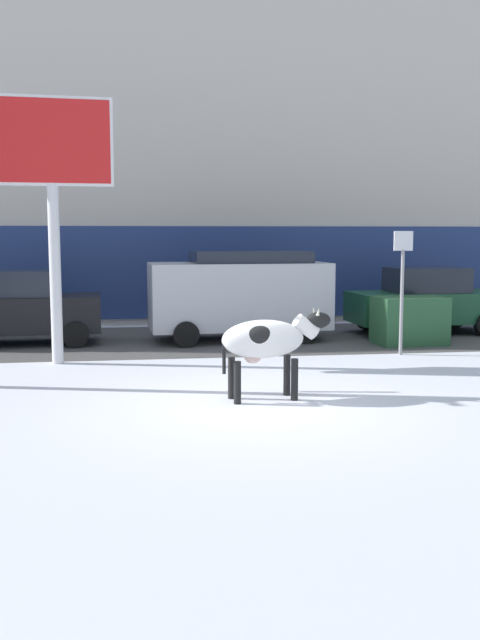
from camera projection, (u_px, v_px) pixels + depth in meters
name	position (u px, v px, depth m)	size (l,w,h in m)	color
ground_plane	(255.00, 406.00, 11.31)	(120.00, 120.00, 0.00)	white
road_strip	(210.00, 339.00, 18.52)	(60.00, 5.60, 0.01)	#514F4C
building_facade	(191.00, 124.00, 23.97)	(44.00, 6.10, 13.00)	beige
cow_holstein	(266.00, 340.00, 11.66)	(1.93, 0.77, 1.54)	silver
billboard	(52.00, 158.00, 14.56)	(2.53, 0.36, 5.56)	silver
car_black_hatchback	(28.00, 308.00, 17.65)	(3.59, 2.08, 1.86)	black
car_silver_van	(240.00, 293.00, 18.30)	(4.70, 2.33, 2.32)	#B7BABF
car_darkgreen_sedan	(426.00, 301.00, 19.63)	(4.29, 2.17, 1.84)	#194C2D
pedestrian_near_billboard	(332.00, 294.00, 22.30)	(0.36, 0.24, 1.73)	#282833
dumpster	(409.00, 321.00, 17.66)	(1.70, 1.10, 1.20)	#285633
street_sign	(402.00, 282.00, 15.99)	(0.44, 0.08, 2.82)	gray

